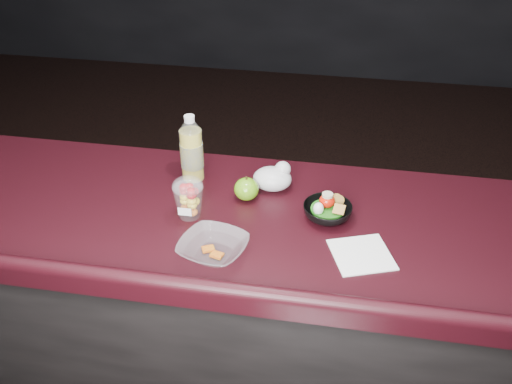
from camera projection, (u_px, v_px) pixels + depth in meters
counter at (211, 325)px, 2.06m from camera, size 4.06×0.71×1.02m
lemonade_bottle at (192, 153)px, 1.89m from camera, size 0.08×0.08×0.23m
fruit_cup at (188, 197)px, 1.72m from camera, size 0.09×0.09×0.13m
green_apple at (246, 189)px, 1.82m from camera, size 0.08×0.08×0.08m
plastic_bag at (274, 178)px, 1.87m from camera, size 0.13×0.10×0.09m
snack_bowl at (327, 211)px, 1.73m from camera, size 0.19×0.19×0.08m
takeout_bowl at (213, 248)px, 1.59m from camera, size 0.23×0.23×0.05m
paper_napkin at (362, 255)px, 1.60m from camera, size 0.21×0.21×0.00m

